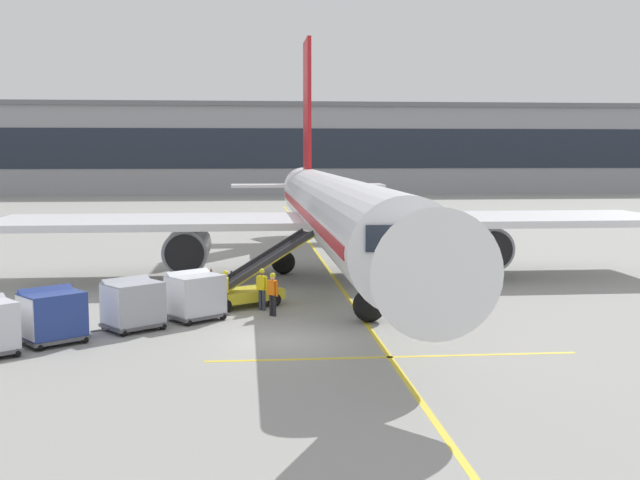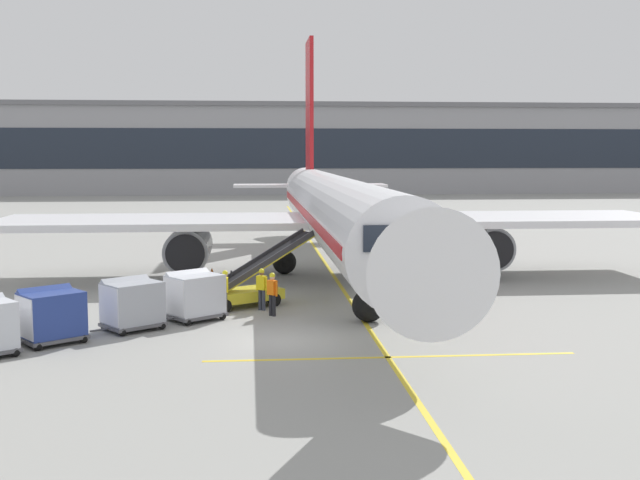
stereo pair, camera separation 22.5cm
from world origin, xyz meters
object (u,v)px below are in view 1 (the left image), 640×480
object	(u,v)px
baggage_cart_second	(132,303)
ground_crew_by_carts	(196,296)
belt_loader	(246,286)
ground_crew_wingwalker	(273,291)
parked_airplane	(335,212)
ground_crew_by_loader	(262,286)
baggage_cart_third	(52,315)
baggage_cart_lead	(195,295)
ground_crew_marshaller	(226,289)
safety_cone_wingtip	(185,278)
safety_cone_engine_keepout	(211,274)

from	to	relation	value
baggage_cart_second	ground_crew_by_carts	bearing A→B (deg)	31.37
belt_loader	ground_crew_wingwalker	world-z (taller)	belt_loader
parked_airplane	ground_crew_by_loader	bearing A→B (deg)	-114.63
belt_loader	ground_crew_by_loader	xyz separation A→B (m)	(0.65, -0.98, 0.12)
belt_loader	baggage_cart_second	distance (m)	5.88
baggage_cart_third	ground_crew_by_carts	xyz separation A→B (m)	(4.66, 3.19, -0.00)
parked_airplane	baggage_cart_lead	world-z (taller)	parked_airplane
ground_crew_by_loader	ground_crew_by_carts	bearing A→B (deg)	-144.86
baggage_cart_third	belt_loader	bearing A→B (deg)	42.29
ground_crew_marshaller	belt_loader	bearing A→B (deg)	58.48
baggage_cart_lead	ground_crew_by_loader	xyz separation A→B (m)	(2.64, 1.65, -0.00)
ground_crew_marshaller	safety_cone_wingtip	world-z (taller)	ground_crew_marshaller
baggage_cart_lead	baggage_cart_third	size ratio (longest dim) A/B	1.00
baggage_cart_lead	ground_crew_by_loader	world-z (taller)	baggage_cart_lead
ground_crew_wingwalker	baggage_cart_lead	bearing A→B (deg)	-171.12
ground_crew_by_carts	baggage_cart_second	bearing A→B (deg)	-148.63
ground_crew_marshaller	safety_cone_engine_keepout	xyz separation A→B (m)	(-0.95, 8.27, -0.69)
baggage_cart_third	baggage_cart_second	bearing A→B (deg)	37.00
baggage_cart_lead	baggage_cart_second	distance (m)	2.65
ground_crew_wingwalker	safety_cone_engine_keepout	world-z (taller)	ground_crew_wingwalker
parked_airplane	ground_crew_by_loader	xyz separation A→B (m)	(-4.02, -8.77, -2.41)
ground_crew_by_loader	safety_cone_wingtip	xyz separation A→B (m)	(-3.63, 6.39, -0.62)
baggage_cart_third	ground_crew_by_loader	size ratio (longest dim) A/B	1.52
baggage_cart_lead	ground_crew_marshaller	xyz separation A→B (m)	(1.16, 1.28, -0.00)
ground_crew_marshaller	ground_crew_wingwalker	world-z (taller)	same
baggage_cart_second	ground_crew_by_loader	distance (m)	5.76
baggage_cart_lead	ground_crew_marshaller	bearing A→B (deg)	47.89
baggage_cart_lead	ground_crew_by_loader	bearing A→B (deg)	31.97
belt_loader	ground_crew_marshaller	size ratio (longest dim) A/B	2.96
parked_airplane	ground_crew_by_carts	bearing A→B (deg)	-121.98
ground_crew_by_loader	baggage_cart_lead	bearing A→B (deg)	-148.03
parked_airplane	safety_cone_engine_keepout	distance (m)	7.21
parked_airplane	ground_crew_by_carts	distance (m)	12.72
parked_airplane	safety_cone_engine_keepout	bearing A→B (deg)	-172.38
ground_crew_by_loader	ground_crew_wingwalker	size ratio (longest dim) A/B	1.00
belt_loader	safety_cone_engine_keepout	bearing A→B (deg)	104.42
parked_airplane	belt_loader	size ratio (longest dim) A/B	8.58
safety_cone_engine_keepout	ground_crew_wingwalker	bearing A→B (deg)	-72.65
belt_loader	ground_crew_by_carts	size ratio (longest dim) A/B	2.96
parked_airplane	ground_crew_wingwalker	world-z (taller)	parked_airplane
parked_airplane	baggage_cart_third	world-z (taller)	parked_airplane
baggage_cart_second	safety_cone_engine_keepout	world-z (taller)	baggage_cart_second
baggage_cart_second	safety_cone_wingtip	bearing A→B (deg)	82.99
baggage_cart_lead	baggage_cart_third	bearing A→B (deg)	-143.85
parked_airplane	ground_crew_wingwalker	size ratio (longest dim) A/B	25.44
baggage_cart_lead	safety_cone_wingtip	distance (m)	8.12
ground_crew_by_loader	ground_crew_marshaller	xyz separation A→B (m)	(-1.48, -0.37, 0.00)
parked_airplane	baggage_cart_third	bearing A→B (deg)	-129.27
baggage_cart_lead	safety_cone_engine_keepout	xyz separation A→B (m)	(0.21, 9.55, -0.69)
ground_crew_by_carts	ground_crew_wingwalker	world-z (taller)	same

